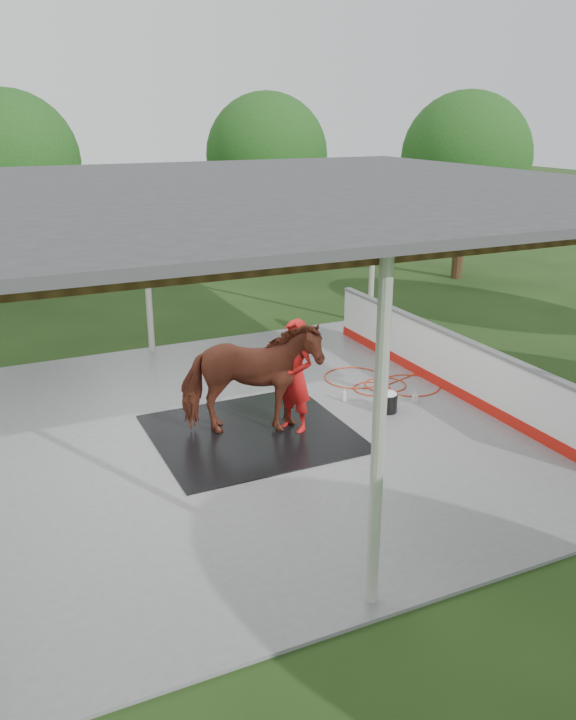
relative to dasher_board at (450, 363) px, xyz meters
name	(u,v)px	position (x,y,z in m)	size (l,w,h in m)	color
ground	(224,435)	(-4.60, 0.00, -0.59)	(100.00, 100.00, 0.00)	#1E3814
concrete_slab	(224,434)	(-4.60, 0.00, -0.57)	(12.00, 10.00, 0.05)	slate
pavilion_structure	(216,195)	(-4.60, 0.00, 3.37)	(12.60, 10.60, 4.05)	beige
dasher_board	(450,363)	(0.00, 0.00, 0.00)	(0.16, 8.00, 1.15)	red
tree_belt	(216,199)	(-4.30, 0.90, 3.20)	(28.00, 28.00, 5.80)	#382314
rubber_mat	(252,433)	(-4.19, -0.23, -0.53)	(3.18, 2.98, 0.02)	black
horse	(251,379)	(-4.19, -0.23, 0.44)	(1.04, 2.28, 1.93)	maroon
handler	(295,376)	(-3.46, -0.36, 0.42)	(0.70, 0.46, 1.92)	red
wash_bucket	(387,402)	(-1.64, -0.38, -0.36)	(0.38, 0.38, 0.35)	black
soap_bottle_a	(344,395)	(-2.11, 0.35, -0.41)	(0.10, 0.10, 0.26)	silver
soap_bottle_b	(415,397)	(-0.94, -0.25, -0.44)	(0.09, 0.09, 0.20)	#338CD8
hose_coil	(380,383)	(-1.00, 0.84, -0.53)	(2.30, 2.03, 0.02)	red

